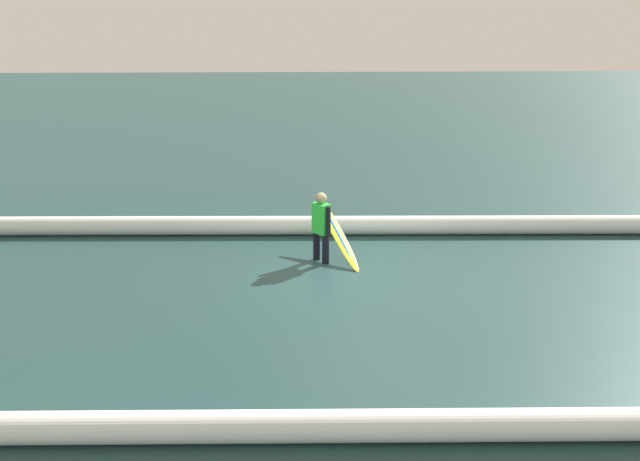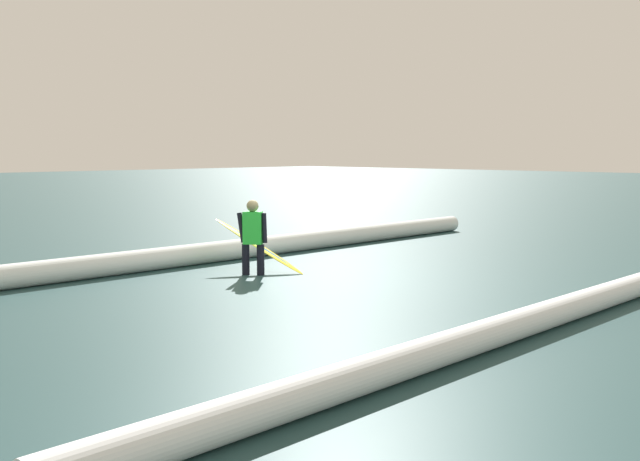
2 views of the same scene
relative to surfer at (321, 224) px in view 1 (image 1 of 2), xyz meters
The scene contains 4 objects.
ground_plane 1.25m from the surfer, 127.75° to the left, with size 132.65×132.65×0.00m, color #213F40.
surfer is the anchor object (origin of this frame).
surfboard 0.51m from the surfer, 144.03° to the right, with size 0.87×1.88×1.00m.
wave_crest_foreground 2.65m from the surfer, 44.05° to the right, with size 0.42×0.42×20.92m, color white.
Camera 1 is at (1.24, 10.63, 4.23)m, focal length 34.87 mm.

